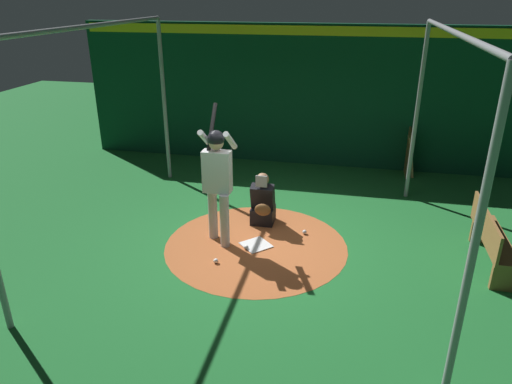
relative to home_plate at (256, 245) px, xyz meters
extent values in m
plane|color=#1E6B2D|center=(0.00, 0.00, -0.01)|extent=(26.09, 26.09, 0.00)
cylinder|color=#B76033|center=(0.00, 0.00, -0.01)|extent=(2.97, 2.97, 0.01)
cube|color=white|center=(0.00, 0.00, 0.00)|extent=(0.59, 0.59, 0.01)
cylinder|color=#BCBCC0|center=(0.11, -0.49, 0.44)|extent=(0.15, 0.15, 0.90)
cylinder|color=#BCBCC0|center=(-0.13, -0.76, 0.44)|extent=(0.15, 0.15, 0.90)
cube|color=silver|center=(-0.01, -0.62, 1.22)|extent=(0.22, 0.44, 0.67)
cylinder|color=silver|center=(-0.11, -0.43, 1.71)|extent=(0.54, 0.09, 0.42)
cylinder|color=silver|center=(-0.11, -0.82, 1.71)|extent=(0.54, 0.09, 0.42)
sphere|color=tan|center=(-0.01, -0.62, 1.69)|extent=(0.23, 0.23, 0.23)
sphere|color=black|center=(-0.01, -0.62, 1.76)|extent=(0.26, 0.26, 0.26)
cylinder|color=black|center=(-0.23, -0.76, 1.84)|extent=(0.54, 0.06, 0.73)
cube|color=black|center=(-0.86, -0.06, 0.14)|extent=(0.40, 0.40, 0.30)
cube|color=black|center=(-0.82, -0.06, 0.51)|extent=(0.31, 0.40, 0.48)
sphere|color=#9E704C|center=(-0.80, -0.06, 0.84)|extent=(0.22, 0.22, 0.22)
cube|color=gray|center=(-0.70, -0.06, 0.84)|extent=(0.03, 0.20, 0.20)
ellipsoid|color=brown|center=(-0.54, 0.00, 0.38)|extent=(0.12, 0.28, 0.22)
cube|color=#0C3D26|center=(-4.25, 0.00, 1.59)|extent=(0.20, 10.09, 3.20)
cube|color=yellow|center=(-4.14, 0.00, 3.04)|extent=(0.03, 9.89, 0.20)
cylinder|color=gray|center=(-2.63, -2.54, 1.66)|extent=(0.08, 0.08, 3.35)
cylinder|color=gray|center=(-2.63, 2.54, 1.66)|extent=(0.08, 0.08, 3.35)
cylinder|color=gray|center=(2.63, 2.54, 1.66)|extent=(0.08, 0.08, 3.35)
cylinder|color=gray|center=(0.00, -2.54, 3.34)|extent=(5.25, 0.07, 0.07)
cylinder|color=gray|center=(0.00, 2.54, 3.34)|extent=(5.25, 0.07, 0.07)
cube|color=olive|center=(-4.00, 2.63, 0.51)|extent=(0.82, 0.04, 1.05)
cylinder|color=olive|center=(-4.31, 2.69, 0.44)|extent=(0.06, 0.13, 0.91)
cylinder|color=olive|center=(-4.19, 2.69, 0.44)|extent=(0.06, 0.21, 0.91)
cylinder|color=tan|center=(-4.07, 2.69, 0.42)|extent=(0.06, 0.19, 0.87)
cylinder|color=tan|center=(-3.95, 2.69, 0.41)|extent=(0.06, 0.17, 0.83)
cylinder|color=tan|center=(-3.83, 2.69, 0.44)|extent=(0.06, 0.15, 0.91)
cylinder|color=tan|center=(-3.71, 2.69, 0.44)|extent=(0.06, 0.21, 0.91)
cube|color=olive|center=(-0.21, 3.59, 0.41)|extent=(1.64, 0.36, 0.05)
cube|color=olive|center=(-0.21, 3.43, 0.64)|extent=(1.64, 0.04, 0.40)
cube|color=olive|center=(-0.91, 3.59, 0.19)|extent=(0.08, 0.32, 0.40)
cube|color=olive|center=(0.49, 3.59, 0.19)|extent=(0.08, 0.32, 0.40)
sphere|color=white|center=(0.67, -0.48, 0.03)|extent=(0.07, 0.07, 0.07)
sphere|color=white|center=(0.17, -0.13, 0.03)|extent=(0.07, 0.07, 0.07)
sphere|color=white|center=(-0.56, 0.73, 0.03)|extent=(0.07, 0.07, 0.07)
camera|label=1|loc=(6.59, 1.43, 3.81)|focal=33.09mm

